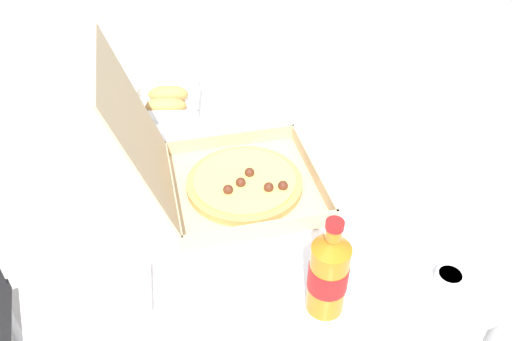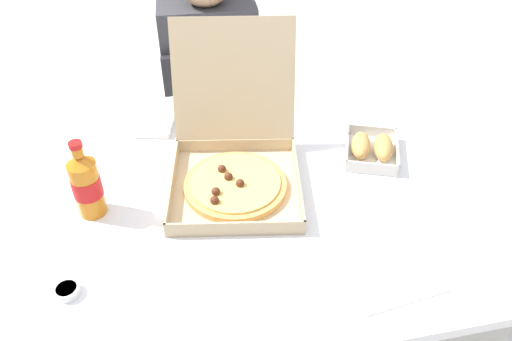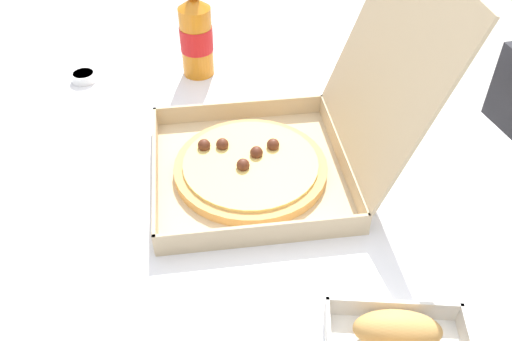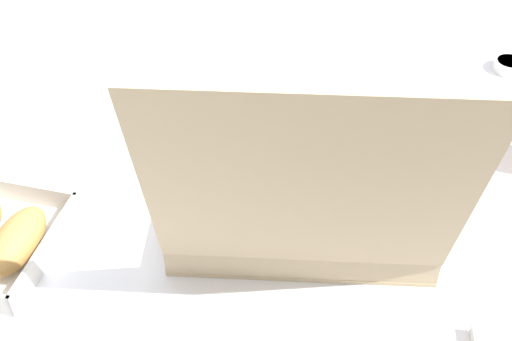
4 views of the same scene
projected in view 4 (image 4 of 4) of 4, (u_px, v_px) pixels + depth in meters
dining_table at (237, 228)px, 1.08m from camera, size 1.26×1.05×0.74m
pizza_box_open at (303, 183)px, 0.97m from camera, size 0.42×0.51×0.38m
paper_menu at (106, 64)px, 1.29m from camera, size 0.23×0.18×0.00m
dipping_sauce_cup at (509, 65)px, 1.27m from camera, size 0.06×0.06×0.02m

